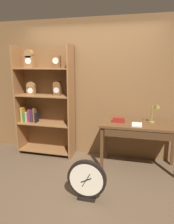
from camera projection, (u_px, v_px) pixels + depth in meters
ground_plane at (71, 191)px, 2.97m from camera, size 10.00×10.00×0.00m
back_wood_panel at (92, 89)px, 3.98m from camera, size 4.80×0.05×2.60m
bookshelf at (44, 101)px, 4.05m from camera, size 1.11×0.39×2.12m
workbench at (139, 130)px, 3.50m from camera, size 1.30×0.55×0.79m
desk_lamp at (155, 110)px, 3.49m from camera, size 0.18×0.18×0.37m
toolbox_small at (119, 120)px, 3.59m from camera, size 0.20×0.10×0.09m
open_repair_manual at (137, 125)px, 3.42m from camera, size 0.16×0.22×0.02m
round_clock_large at (87, 180)px, 2.72m from camera, size 0.52×0.11×0.56m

